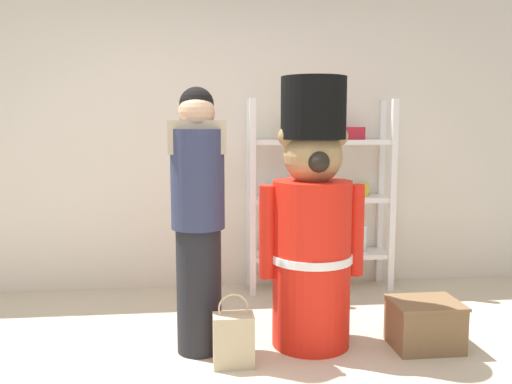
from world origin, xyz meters
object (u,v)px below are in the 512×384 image
at_px(teddy_bear_guard, 312,224).
at_px(shopping_bag, 233,339).
at_px(person_shopper, 198,216).
at_px(display_crate, 425,324).
at_px(merchandise_shelf, 320,194).

xyz_separation_m(teddy_bear_guard, shopping_bag, (-0.52, -0.27, -0.62)).
height_order(teddy_bear_guard, person_shopper, teddy_bear_guard).
xyz_separation_m(teddy_bear_guard, person_shopper, (-0.72, -0.03, 0.07)).
distance_m(person_shopper, display_crate, 1.60).
bearing_deg(display_crate, person_shopper, 175.61).
height_order(merchandise_shelf, person_shopper, person_shopper).
distance_m(shopping_bag, display_crate, 1.24).
bearing_deg(shopping_bag, display_crate, 6.17).
xyz_separation_m(person_shopper, shopping_bag, (0.20, -0.24, -0.70)).
bearing_deg(shopping_bag, teddy_bear_guard, 27.27).
relative_size(merchandise_shelf, person_shopper, 0.99).
relative_size(teddy_bear_guard, shopping_bag, 3.87).
bearing_deg(shopping_bag, person_shopper, 129.04).
distance_m(teddy_bear_guard, shopping_bag, 0.86).
relative_size(teddy_bear_guard, person_shopper, 1.04).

